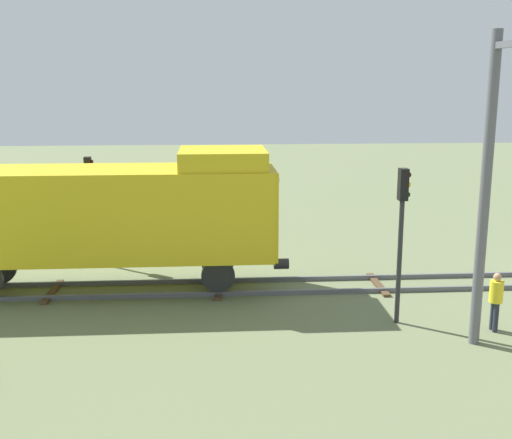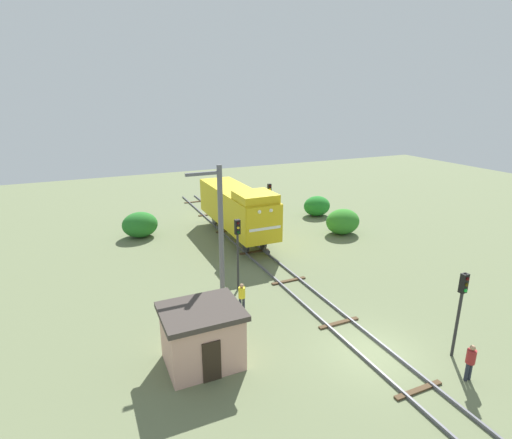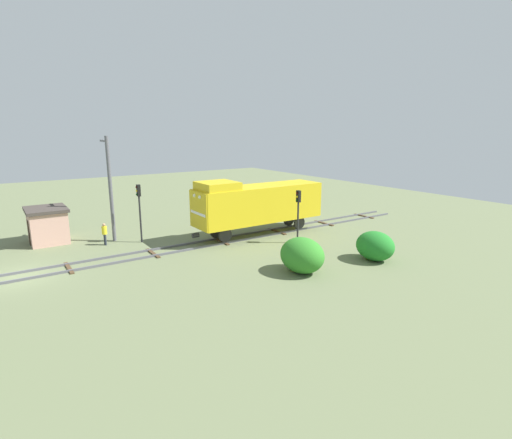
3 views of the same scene
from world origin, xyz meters
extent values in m
plane|color=#66704C|center=(0.00, 0.00, 0.00)|extent=(99.39, 99.39, 0.00)
cube|color=#595960|center=(-0.72, 0.00, 0.08)|extent=(0.10, 66.26, 0.16)
cube|color=#595960|center=(0.72, 0.00, 0.08)|extent=(0.10, 66.26, 0.16)
cube|color=#4C3823|center=(0.00, -2.76, 0.04)|extent=(2.40, 0.24, 0.09)
cube|color=#4C3823|center=(0.00, 2.76, 0.04)|extent=(2.40, 0.24, 0.09)
cube|color=#4C3823|center=(0.00, 8.28, 0.04)|extent=(2.40, 0.24, 0.09)
cube|color=#4C3823|center=(0.00, 13.80, 0.04)|extent=(2.40, 0.24, 0.09)
cube|color=#4C3823|center=(0.00, 19.33, 0.04)|extent=(2.40, 0.24, 0.09)
cube|color=#4C3823|center=(0.00, 24.85, 0.04)|extent=(2.40, 0.24, 0.09)
cube|color=#4C3823|center=(0.00, 30.37, 0.04)|extent=(2.40, 0.24, 0.09)
cube|color=gold|center=(0.00, 17.50, 2.71)|extent=(2.90, 11.00, 2.90)
cube|color=gold|center=(0.00, 13.60, 4.46)|extent=(2.75, 2.80, 0.60)
cube|color=gold|center=(0.00, 11.95, 2.71)|extent=(2.84, 0.10, 2.84)
cube|color=white|center=(0.00, 11.91, 2.51)|extent=(2.46, 0.06, 0.20)
sphere|color=white|center=(-0.45, 11.90, 3.81)|extent=(0.28, 0.28, 0.28)
sphere|color=white|center=(0.45, 11.90, 3.81)|extent=(0.28, 0.28, 0.28)
cylinder|color=#262628|center=(0.00, 11.65, 0.86)|extent=(0.36, 0.50, 0.36)
cylinder|color=#262628|center=(-0.72, 13.80, 0.71)|extent=(0.18, 1.10, 1.10)
cylinder|color=#262628|center=(0.72, 13.80, 0.71)|extent=(0.18, 1.10, 1.10)
cylinder|color=#262628|center=(-0.72, 21.20, 0.71)|extent=(0.18, 1.10, 1.10)
cylinder|color=#262628|center=(0.72, 21.20, 0.71)|extent=(0.18, 1.10, 1.10)
cylinder|color=#262628|center=(3.20, -1.63, 2.08)|extent=(0.14, 0.14, 4.16)
cube|color=black|center=(3.20, -1.63, 3.71)|extent=(0.32, 0.24, 0.90)
sphere|color=#390606|center=(3.20, -1.77, 3.98)|extent=(0.16, 0.16, 0.16)
sphere|color=#3C3306|center=(3.20, -1.77, 3.70)|extent=(0.16, 0.16, 0.16)
sphere|color=green|center=(3.20, -1.77, 3.42)|extent=(0.16, 0.16, 0.16)
cylinder|color=#262628|center=(-3.40, 8.62, 2.27)|extent=(0.14, 0.14, 4.55)
cube|color=black|center=(-3.40, 8.62, 4.10)|extent=(0.32, 0.24, 0.90)
sphere|color=#390606|center=(-3.40, 8.48, 4.37)|extent=(0.16, 0.16, 0.16)
sphere|color=yellow|center=(-3.40, 8.48, 4.09)|extent=(0.16, 0.16, 0.16)
sphere|color=black|center=(-3.40, 8.48, 3.81)|extent=(0.16, 0.16, 0.16)
cylinder|color=#262628|center=(3.60, 18.62, 2.06)|extent=(0.14, 0.14, 4.13)
cube|color=black|center=(3.60, 18.62, 3.68)|extent=(0.32, 0.24, 0.90)
sphere|color=#390606|center=(3.60, 18.48, 3.95)|extent=(0.16, 0.16, 0.16)
sphere|color=yellow|center=(3.60, 18.48, 3.67)|extent=(0.16, 0.16, 0.16)
sphere|color=black|center=(3.60, 18.48, 3.39)|extent=(0.16, 0.16, 0.16)
cylinder|color=#262B38|center=(2.30, -3.10, 0.42)|extent=(0.15, 0.15, 0.85)
cylinder|color=#262B38|center=(2.50, -3.10, 0.42)|extent=(0.15, 0.15, 0.85)
cylinder|color=maroon|center=(2.40, -3.10, 1.16)|extent=(0.38, 0.38, 0.62)
sphere|color=tan|center=(2.40, -3.10, 1.58)|extent=(0.23, 0.23, 0.23)
cylinder|color=#262B38|center=(-4.30, 6.05, 0.42)|extent=(0.15, 0.15, 0.85)
cylinder|color=#262B38|center=(-4.10, 6.05, 0.42)|extent=(0.15, 0.15, 0.85)
cylinder|color=yellow|center=(-4.20, 6.05, 1.16)|extent=(0.38, 0.38, 0.62)
sphere|color=tan|center=(-4.20, 6.05, 1.58)|extent=(0.23, 0.23, 0.23)
cylinder|color=#595960|center=(-5.00, 6.95, 4.09)|extent=(0.28, 0.28, 8.18)
cube|color=#595960|center=(-5.90, 6.95, 7.78)|extent=(1.80, 0.16, 0.16)
cube|color=#D19E8C|center=(-7.50, 2.60, 1.25)|extent=(3.20, 2.60, 2.50)
cube|color=#3F3833|center=(-7.50, 2.60, 2.62)|extent=(3.50, 2.90, 0.24)
cube|color=#2D2319|center=(-7.50, 1.28, 0.95)|extent=(0.80, 0.06, 1.90)
ellipsoid|color=#217826|center=(9.73, 20.26, 0.99)|extent=(2.73, 2.23, 1.98)
ellipsoid|color=#257026|center=(-7.41, 21.05, 1.08)|extent=(2.96, 2.42, 2.16)
ellipsoid|color=#307F26|center=(8.78, 14.65, 1.10)|extent=(3.02, 2.47, 2.20)
camera|label=1|loc=(-20.79, 13.96, 6.96)|focal=45.00mm
camera|label=2|loc=(-11.60, -12.35, 11.57)|focal=28.00mm
camera|label=3|loc=(26.61, -0.81, 8.70)|focal=28.00mm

